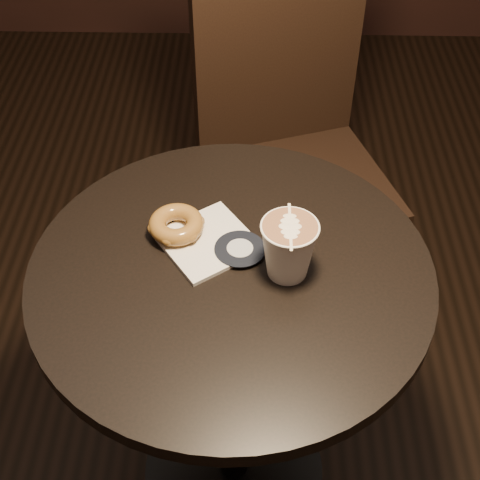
{
  "coord_description": "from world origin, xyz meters",
  "views": [
    {
      "loc": [
        0.03,
        -0.78,
        1.59
      ],
      "look_at": [
        0.01,
        0.03,
        0.79
      ],
      "focal_mm": 50.0,
      "sensor_mm": 36.0,
      "label": 1
    }
  ],
  "objects_px": {
    "chair": "(288,125)",
    "doughnut": "(176,224)",
    "cafe_table": "(232,337)",
    "pastry_bag": "(208,242)",
    "latte_cup": "(288,249)"
  },
  "relations": [
    {
      "from": "cafe_table",
      "to": "chair",
      "type": "height_order",
      "value": "chair"
    },
    {
      "from": "pastry_bag",
      "to": "doughnut",
      "type": "relative_size",
      "value": 1.5
    },
    {
      "from": "cafe_table",
      "to": "chair",
      "type": "distance_m",
      "value": 0.64
    },
    {
      "from": "cafe_table",
      "to": "pastry_bag",
      "type": "distance_m",
      "value": 0.22
    },
    {
      "from": "pastry_bag",
      "to": "doughnut",
      "type": "bearing_deg",
      "value": 123.84
    },
    {
      "from": "chair",
      "to": "cafe_table",
      "type": "bearing_deg",
      "value": -119.73
    },
    {
      "from": "cafe_table",
      "to": "doughnut",
      "type": "height_order",
      "value": "doughnut"
    },
    {
      "from": "doughnut",
      "to": "latte_cup",
      "type": "relative_size",
      "value": 0.92
    },
    {
      "from": "chair",
      "to": "doughnut",
      "type": "bearing_deg",
      "value": -130.64
    },
    {
      "from": "pastry_bag",
      "to": "cafe_table",
      "type": "bearing_deg",
      "value": -87.69
    },
    {
      "from": "cafe_table",
      "to": "doughnut",
      "type": "distance_m",
      "value": 0.26
    },
    {
      "from": "cafe_table",
      "to": "chair",
      "type": "xyz_separation_m",
      "value": [
        0.12,
        0.63,
        0.05
      ]
    },
    {
      "from": "doughnut",
      "to": "pastry_bag",
      "type": "bearing_deg",
      "value": -21.15
    },
    {
      "from": "cafe_table",
      "to": "doughnut",
      "type": "xyz_separation_m",
      "value": [
        -0.1,
        0.08,
        0.22
      ]
    },
    {
      "from": "pastry_bag",
      "to": "latte_cup",
      "type": "distance_m",
      "value": 0.16
    }
  ]
}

